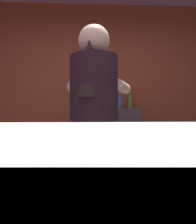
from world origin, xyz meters
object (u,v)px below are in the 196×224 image
at_px(bottle_hot_sauce, 107,102).
at_px(bottle_olive_oil, 120,102).
at_px(bartender, 94,127).
at_px(bottle_soy, 130,101).
at_px(chefs_knife, 124,129).
at_px(mixing_bowl, 85,125).
at_px(bottle_vinegar, 102,103).

bearing_deg(bottle_hot_sauce, bottle_olive_oil, 6.88).
relative_size(bartender, bottle_soy, 6.29).
relative_size(chefs_knife, bottle_hot_sauce, 1.15).
relative_size(chefs_knife, bottle_soy, 0.89).
relative_size(bartender, chefs_knife, 7.11).
height_order(bartender, bottle_soy, bartender).
distance_m(bartender, bottle_hot_sauce, 1.53).
bearing_deg(mixing_bowl, bartender, -82.08).
xyz_separation_m(bartender, chefs_knife, (0.28, 0.40, -0.04)).
bearing_deg(bottle_hot_sauce, bottle_vinegar, 113.63).
bearing_deg(bottle_hot_sauce, mixing_bowl, -106.69).
bearing_deg(bottle_vinegar, bottle_hot_sauce, -66.37).
relative_size(bartender, bottle_olive_oil, 7.15).
distance_m(mixing_bowl, bottle_olive_oil, 1.15).
bearing_deg(bottle_hot_sauce, bartender, -98.75).
relative_size(bottle_vinegar, bottle_soy, 0.73).
bearing_deg(chefs_knife, bottle_hot_sauce, 86.75).
bearing_deg(bartender, bottle_olive_oil, 4.71).
bearing_deg(bottle_olive_oil, bottle_soy, 41.77).
bearing_deg(mixing_bowl, bottle_hot_sauce, 73.31).
distance_m(bartender, bottle_olive_oil, 1.59).
bearing_deg(bottle_olive_oil, bottle_hot_sauce, -173.12).
height_order(bottle_hot_sauce, bottle_soy, bottle_soy).
bearing_deg(mixing_bowl, bottle_olive_oil, 64.90).
xyz_separation_m(mixing_bowl, bottle_hot_sauce, (0.30, 1.00, 0.24)).
xyz_separation_m(bartender, bottle_vinegar, (0.18, 1.62, 0.22)).
bearing_deg(bottle_soy, bartender, -109.28).
bearing_deg(chefs_knife, bottle_soy, 70.58).
bearing_deg(bartender, bottle_hot_sauce, 11.03).
bearing_deg(bottle_soy, bottle_vinegar, -171.70).
bearing_deg(bottle_soy, bottle_olive_oil, -138.23).
bearing_deg(bartender, bottle_soy, 0.50).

